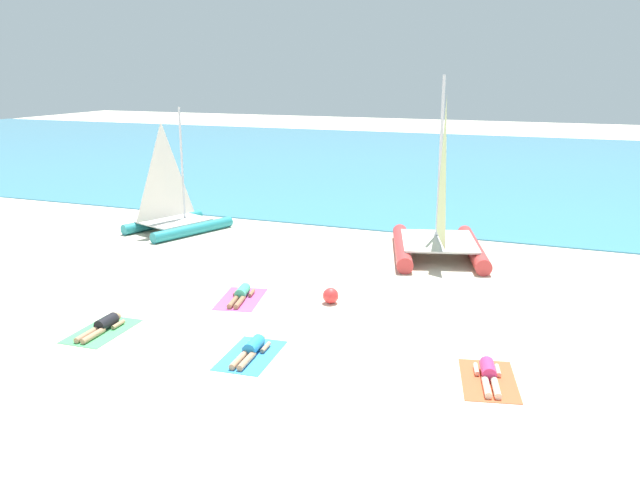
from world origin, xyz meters
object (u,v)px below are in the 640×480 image
Objects in this scene: sunbather_rightmost at (489,373)px; beach_ball at (331,296)px; towel_center_right at (251,355)px; sailboat_teal at (175,214)px; towel_leftmost at (102,331)px; towel_rightmost at (489,380)px; sailboat_red at (439,231)px; sunbather_center_right at (252,349)px; towel_center_left at (241,299)px; sunbather_center_left at (241,294)px; sunbather_leftmost at (103,325)px.

sunbather_rightmost is 5.53m from beach_ball.
towel_center_right is 1.22× the size of sunbather_rightmost.
sailboat_teal reaches higher than towel_leftmost.
beach_ball is at bearing 145.77° from towel_rightmost.
sunbather_rightmost is at bearing 8.21° from towel_center_right.
sailboat_red reaches higher than sunbather_center_right.
towel_center_left is 7.45m from sunbather_rightmost.
sunbather_center_left is at bearing 159.78° from towel_rightmost.
sailboat_teal is at bearing 113.10° from towel_leftmost.
sailboat_teal is 2.51× the size of towel_rightmost.
towel_center_right is (4.01, -0.00, -0.13)m from sunbather_leftmost.
sunbather_center_left is (-0.01, 0.07, 0.13)m from towel_center_left.
sunbather_center_left reaches higher than towel_leftmost.
sailboat_red is at bearing 94.66° from sunbather_rightmost.
sunbather_rightmost is (13.08, -8.52, -0.58)m from sailboat_teal.
towel_leftmost is 1.21× the size of sunbather_center_right.
towel_leftmost is at bearing -90.00° from sunbather_leftmost.
sailboat_red is 3.84× the size of sunbather_center_left.
sailboat_teal reaches higher than sunbather_rightmost.
beach_ball is at bearing -12.44° from sailboat_teal.
sailboat_red reaches higher than sailboat_teal.
sunbather_leftmost is at bearing -139.89° from beach_ball.
beach_ball is at bearing 77.60° from sunbather_center_right.
sailboat_teal is 12.19m from sunbather_center_right.
sailboat_teal reaches higher than beach_ball.
sailboat_teal reaches higher than towel_center_right.
towel_rightmost is at bearing -88.70° from sailboat_red.
beach_ball is (4.51, 3.80, 0.09)m from sunbather_leftmost.
sunbather_rightmost is (2.79, -8.71, -0.76)m from sailboat_red.
towel_leftmost is (3.98, -9.32, -0.71)m from sailboat_teal.
towel_leftmost is 1.00× the size of towel_center_right.
sailboat_red is 3.15× the size of towel_center_left.
beach_ball is (2.43, 0.60, 0.21)m from towel_center_left.
sunbather_center_right is (1.93, -3.14, 0.13)m from towel_center_left.
sailboat_teal is 10.09m from sunbather_leftmost.
beach_ball reaches higher than towel_leftmost.
beach_ball reaches higher than towel_rightmost.
towel_leftmost is at bearing -46.60° from sailboat_teal.
sailboat_teal reaches higher than sunbather_leftmost.
towel_center_right is at bearing -90.00° from sunbather_center_right.
sunbather_leftmost is 9.15m from towel_rightmost.
sunbather_rightmost is (7.04, -2.53, 0.00)m from sunbather_center_left.
towel_leftmost is at bearing 171.94° from sunbather_rightmost.
sunbather_center_left and sunbather_center_right have the same top height.
beach_ball is (8.49, -5.45, -0.50)m from sailboat_teal.
towel_leftmost and towel_center_left have the same top height.
towel_leftmost is 3.92m from sunbather_center_left.
sailboat_red reaches higher than towel_center_right.
sunbather_leftmost reaches higher than towel_rightmost.
sunbather_leftmost and sunbather_rightmost have the same top height.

